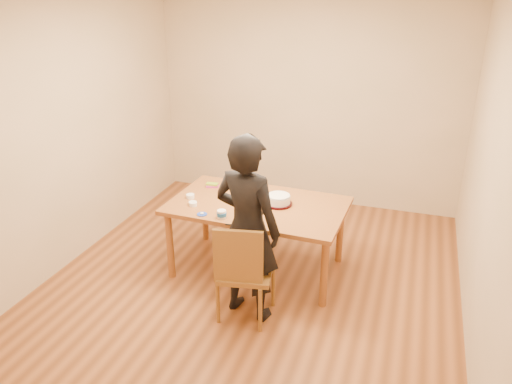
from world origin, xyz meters
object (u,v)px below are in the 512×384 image
(person, at_px, (247,229))
(dining_chair, at_px, (246,271))
(cake_plate, at_px, (278,204))
(cake, at_px, (279,199))
(dining_table, at_px, (258,206))

(person, bearing_deg, dining_chair, 102.95)
(cake_plate, distance_m, cake, 0.05)
(dining_table, height_order, cake, cake)
(dining_chair, xyz_separation_m, person, (-0.00, 0.05, 0.40))
(dining_table, bearing_deg, person, -76.14)
(cake_plate, xyz_separation_m, person, (-0.06, -0.78, 0.09))
(cake_plate, height_order, cake, cake)
(dining_chair, relative_size, cake_plate, 1.69)
(dining_chair, height_order, cake_plate, cake_plate)
(dining_chair, distance_m, cake_plate, 0.88)
(dining_chair, distance_m, cake, 0.90)
(dining_table, height_order, person, person)
(cake_plate, distance_m, person, 0.78)
(dining_chair, height_order, cake, cake)
(dining_table, xyz_separation_m, dining_chair, (0.15, -0.78, -0.28))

